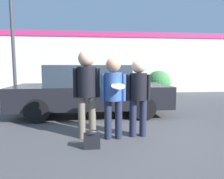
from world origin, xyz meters
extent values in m
plane|color=#3F3F42|center=(0.00, 0.00, 0.00)|extent=(56.00, 56.00, 0.00)
cube|color=silver|center=(0.00, 7.03, 1.72)|extent=(24.00, 0.18, 3.43)
cube|color=#CC2D6B|center=(0.00, 6.92, 3.28)|extent=(24.00, 0.04, 0.30)
cylinder|color=#665B4C|center=(-0.96, -0.18, 0.44)|extent=(0.15, 0.15, 0.87)
cylinder|color=#665B4C|center=(-0.74, -0.18, 0.44)|extent=(0.15, 0.15, 0.87)
cylinder|color=black|center=(-0.85, -0.18, 1.18)|extent=(0.37, 0.37, 0.62)
cylinder|color=black|center=(-1.08, -0.18, 1.16)|extent=(0.09, 0.09, 0.60)
cylinder|color=black|center=(-0.62, -0.18, 1.16)|extent=(0.09, 0.09, 0.60)
sphere|color=tan|center=(-0.85, -0.18, 1.65)|extent=(0.33, 0.33, 0.33)
cylinder|color=#1E2338|center=(-0.42, -0.28, 0.40)|extent=(0.15, 0.15, 0.80)
cylinder|color=#1E2338|center=(-0.20, -0.28, 0.40)|extent=(0.15, 0.15, 0.80)
cylinder|color=#2D4C8C|center=(-0.31, -0.28, 1.09)|extent=(0.34, 0.34, 0.57)
cylinder|color=#2D4C8C|center=(-0.52, -0.28, 1.07)|extent=(0.09, 0.09, 0.55)
cylinder|color=#2D4C8C|center=(-0.10, -0.28, 1.07)|extent=(0.09, 0.09, 0.55)
sphere|color=tan|center=(-0.31, -0.28, 1.52)|extent=(0.30, 0.30, 0.30)
cylinder|color=white|center=(-0.25, -0.53, 1.12)|extent=(0.26, 0.26, 0.10)
cylinder|color=#1E2338|center=(0.12, -0.19, 0.40)|extent=(0.15, 0.15, 0.79)
cylinder|color=#1E2338|center=(0.34, -0.19, 0.40)|extent=(0.15, 0.15, 0.79)
cylinder|color=black|center=(0.23, -0.19, 1.07)|extent=(0.35, 0.35, 0.56)
cylinder|color=black|center=(0.02, -0.19, 1.05)|extent=(0.09, 0.09, 0.54)
cylinder|color=black|center=(0.45, -0.19, 1.05)|extent=(0.09, 0.09, 0.54)
sphere|color=#DBB28E|center=(0.23, -0.19, 1.50)|extent=(0.30, 0.30, 0.30)
cube|color=black|center=(-0.74, 1.90, 0.60)|extent=(4.66, 1.80, 0.64)
cube|color=#28333D|center=(-0.83, 1.90, 1.23)|extent=(2.43, 1.55, 0.61)
cylinder|color=black|center=(0.71, 2.70, 0.33)|extent=(0.66, 0.22, 0.66)
cylinder|color=black|center=(0.71, 1.09, 0.33)|extent=(0.66, 0.22, 0.66)
cylinder|color=black|center=(-2.19, 2.70, 0.33)|extent=(0.66, 0.22, 0.66)
cylinder|color=black|center=(-2.19, 1.09, 0.33)|extent=(0.66, 0.22, 0.66)
cylinder|color=#38383D|center=(-3.61, 3.56, 2.75)|extent=(0.12, 0.12, 5.50)
sphere|color=#387A3D|center=(2.87, 6.20, 0.64)|extent=(1.29, 1.29, 1.29)
cube|color=black|center=(-0.75, -0.74, 0.14)|extent=(0.30, 0.14, 0.28)
torus|color=black|center=(-0.75, -0.74, 0.31)|extent=(0.23, 0.23, 0.02)
camera|label=1|loc=(-0.75, -4.27, 1.48)|focal=32.00mm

